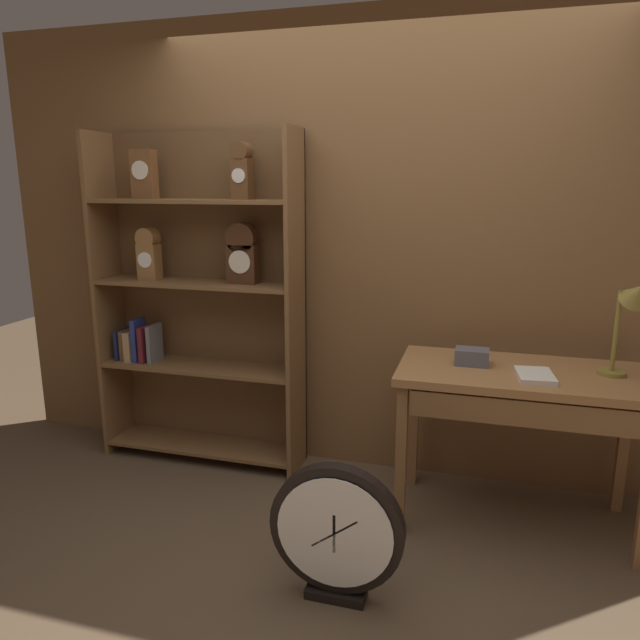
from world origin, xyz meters
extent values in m
plane|color=brown|center=(0.00, 0.00, 0.00)|extent=(10.00, 10.00, 0.00)
cube|color=brown|center=(0.00, 1.27, 1.30)|extent=(4.80, 0.05, 2.60)
cube|color=brown|center=(-1.65, 1.06, 0.99)|extent=(0.02, 0.31, 1.98)
cube|color=brown|center=(-0.42, 1.06, 0.99)|extent=(0.03, 0.31, 1.98)
cube|color=brown|center=(-1.04, 1.21, 0.99)|extent=(1.25, 0.01, 1.98)
cube|color=brown|center=(-1.04, 1.06, 0.08)|extent=(1.20, 0.30, 0.02)
cube|color=brown|center=(-1.04, 1.06, 0.59)|extent=(1.20, 0.30, 0.02)
cube|color=brown|center=(-1.04, 1.06, 1.11)|extent=(1.20, 0.30, 0.02)
cube|color=brown|center=(-1.04, 1.06, 1.58)|extent=(1.20, 0.30, 0.02)
cube|color=brown|center=(-1.33, 1.04, 1.73)|extent=(0.14, 0.08, 0.28)
cylinder|color=silver|center=(-1.33, 1.00, 1.75)|extent=(0.10, 0.01, 0.10)
cube|color=olive|center=(-1.34, 1.05, 1.23)|extent=(0.12, 0.09, 0.21)
cylinder|color=olive|center=(-1.34, 1.05, 1.37)|extent=(0.12, 0.09, 0.12)
cylinder|color=white|center=(-1.34, 1.00, 1.24)|extent=(0.09, 0.01, 0.09)
cube|color=brown|center=(-0.73, 1.07, 1.70)|extent=(0.10, 0.10, 0.22)
cylinder|color=brown|center=(-0.73, 1.07, 1.85)|extent=(0.10, 0.10, 0.10)
cylinder|color=white|center=(-0.73, 1.02, 1.72)|extent=(0.08, 0.01, 0.08)
cube|color=#472816|center=(-0.75, 1.07, 1.23)|extent=(0.17, 0.09, 0.22)
cylinder|color=#472816|center=(-0.75, 1.07, 1.38)|extent=(0.17, 0.09, 0.17)
cylinder|color=silver|center=(-0.75, 1.03, 1.25)|extent=(0.13, 0.01, 0.13)
cube|color=#19234C|center=(-1.58, 1.06, 0.70)|extent=(0.02, 0.16, 0.19)
cube|color=brown|center=(-1.54, 1.07, 0.70)|extent=(0.03, 0.16, 0.18)
cube|color=tan|center=(-1.49, 1.06, 0.70)|extent=(0.04, 0.17, 0.18)
cube|color=navy|center=(-1.45, 1.05, 0.74)|extent=(0.03, 0.13, 0.26)
cube|color=maroon|center=(-1.40, 1.06, 0.72)|extent=(0.03, 0.17, 0.22)
cube|color=slate|center=(-1.34, 1.05, 0.72)|extent=(0.03, 0.15, 0.23)
cube|color=#9E6B3D|center=(0.80, 0.84, 0.78)|extent=(1.17, 0.60, 0.04)
cube|color=olive|center=(0.26, 0.59, 0.38)|extent=(0.05, 0.05, 0.76)
cube|color=olive|center=(0.26, 1.09, 0.38)|extent=(0.05, 0.05, 0.76)
cube|color=olive|center=(1.33, 1.09, 0.38)|extent=(0.05, 0.05, 0.76)
cube|color=brown|center=(0.80, 0.56, 0.69)|extent=(1.00, 0.03, 0.12)
cylinder|color=olive|center=(1.19, 0.89, 0.81)|extent=(0.13, 0.13, 0.02)
cylinder|color=olive|center=(1.19, 0.89, 1.01)|extent=(0.02, 0.02, 0.38)
cone|color=olive|center=(1.25, 0.84, 1.20)|extent=(0.18, 0.20, 0.16)
cube|color=#595960|center=(0.56, 0.87, 0.84)|extent=(0.16, 0.11, 0.08)
cube|color=silver|center=(0.85, 0.73, 0.81)|extent=(0.18, 0.24, 0.02)
cube|color=black|center=(0.08, 0.04, 0.02)|extent=(0.25, 0.11, 0.04)
cylinder|color=black|center=(0.08, 0.04, 0.32)|extent=(0.56, 0.06, 0.56)
cylinder|color=white|center=(0.08, 0.00, 0.32)|extent=(0.48, 0.01, 0.48)
cube|color=black|center=(0.08, 0.00, 0.32)|extent=(0.01, 0.01, 0.17)
cube|color=black|center=(0.08, 0.00, 0.32)|extent=(0.19, 0.01, 0.15)
camera|label=1|loc=(0.60, -2.01, 1.68)|focal=32.83mm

